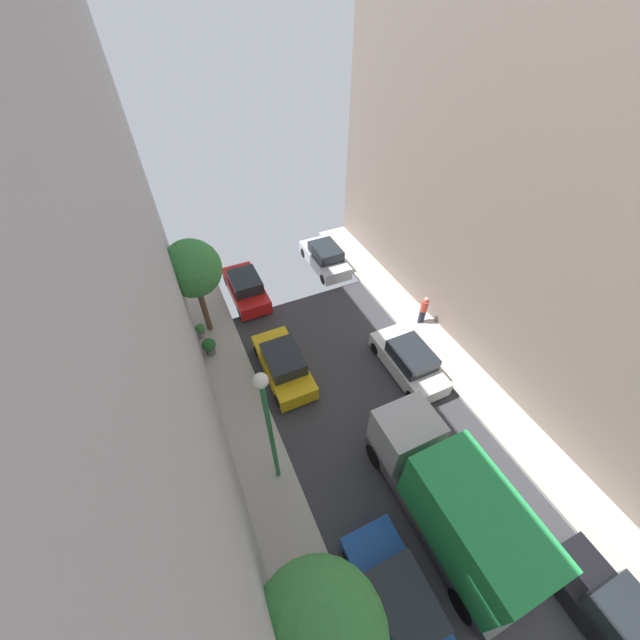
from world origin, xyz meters
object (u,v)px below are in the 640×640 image
at_px(parked_car_left_5, 246,288).
at_px(parked_car_right_1, 623,625).
at_px(parked_car_right_3, 325,258).
at_px(potted_plant_4, 201,330).
at_px(street_tree_2, 319,637).
at_px(parked_car_left_4, 283,364).
at_px(potted_plant_5, 209,346).
at_px(delivery_truck, 452,501).
at_px(street_tree_0, 192,269).
at_px(pedestrian, 424,309).
at_px(lamp_post, 268,419).
at_px(parked_car_left_3, 400,602).
at_px(parked_car_right_2, 409,361).

xyz_separation_m(parked_car_left_5, parked_car_right_1, (5.40, -18.84, 0.00)).
relative_size(parked_car_left_5, parked_car_right_1, 1.00).
xyz_separation_m(parked_car_right_1, parked_car_right_3, (0.00, 19.66, 0.00)).
bearing_deg(potted_plant_4, street_tree_2, -88.05).
xyz_separation_m(parked_car_left_4, potted_plant_5, (-2.89, 2.62, -0.05)).
bearing_deg(potted_plant_4, delivery_truck, -64.81).
bearing_deg(parked_car_right_1, street_tree_0, 115.03).
height_order(pedestrian, potted_plant_5, pedestrian).
xyz_separation_m(parked_car_left_5, parked_car_right_3, (5.40, 0.82, 0.00)).
bearing_deg(parked_car_right_3, parked_car_left_4, -127.78).
height_order(parked_car_right_1, parked_car_right_3, same).
distance_m(parked_car_right_1, delivery_truck, 5.31).
relative_size(delivery_truck, potted_plant_4, 7.84).
xyz_separation_m(parked_car_right_3, street_tree_2, (-7.97, -16.59, 3.56)).
distance_m(parked_car_left_5, street_tree_0, 4.56).
bearing_deg(potted_plant_5, potted_plant_4, 96.32).
height_order(pedestrian, potted_plant_4, pedestrian).
bearing_deg(street_tree_0, parked_car_left_4, -59.53).
xyz_separation_m(street_tree_0, lamp_post, (0.66, -8.79, 0.11)).
bearing_deg(parked_car_left_5, delivery_truck, -79.38).
distance_m(parked_car_left_5, potted_plant_5, 4.56).
height_order(parked_car_left_4, potted_plant_4, parked_car_left_4).
distance_m(street_tree_0, street_tree_2, 13.97).
relative_size(street_tree_0, lamp_post, 0.85).
xyz_separation_m(pedestrian, potted_plant_4, (-10.93, 3.82, -0.46)).
relative_size(parked_car_left_5, pedestrian, 2.44).
relative_size(parked_car_left_3, street_tree_2, 0.75).
bearing_deg(parked_car_left_4, pedestrian, 0.87).
bearing_deg(parked_car_right_3, parked_car_right_2, -90.00).
relative_size(delivery_truck, potted_plant_5, 7.02).
height_order(parked_car_left_5, pedestrian, pedestrian).
relative_size(parked_car_left_5, potted_plant_4, 4.99).
distance_m(pedestrian, potted_plant_4, 11.58).
height_order(parked_car_right_2, pedestrian, pedestrian).
height_order(parked_car_right_3, street_tree_2, street_tree_2).
distance_m(parked_car_left_5, pedestrian, 9.94).
bearing_deg(parked_car_right_2, lamp_post, -163.27).
relative_size(parked_car_left_5, street_tree_2, 0.75).
distance_m(parked_car_right_2, potted_plant_4, 10.46).
bearing_deg(parked_car_right_3, delivery_truck, -100.06).
relative_size(parked_car_left_3, street_tree_0, 0.80).
distance_m(parked_car_left_3, delivery_truck, 3.22).
distance_m(parked_car_right_2, street_tree_0, 10.85).
bearing_deg(street_tree_0, street_tree_2, -90.05).
distance_m(parked_car_left_4, parked_car_right_2, 5.85).
distance_m(parked_car_right_1, pedestrian, 13.06).
distance_m(parked_car_left_4, street_tree_2, 10.57).
relative_size(delivery_truck, street_tree_0, 1.25).
xyz_separation_m(parked_car_right_2, street_tree_0, (-7.96, 6.59, 3.31)).
distance_m(parked_car_left_4, parked_car_left_5, 6.15).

